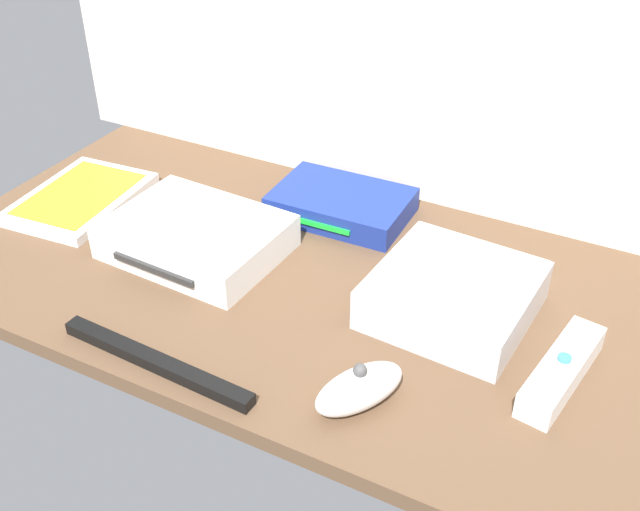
% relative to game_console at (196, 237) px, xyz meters
% --- Properties ---
extents(ground_plane, '(1.00, 0.48, 0.02)m').
position_rel_game_console_xyz_m(ground_plane, '(0.17, 0.01, -0.03)').
color(ground_plane, brown).
rests_on(ground_plane, ground).
extents(game_console, '(0.22, 0.17, 0.04)m').
position_rel_game_console_xyz_m(game_console, '(0.00, 0.00, 0.00)').
color(game_console, white).
rests_on(game_console, ground_plane).
extents(mini_computer, '(0.18, 0.18, 0.05)m').
position_rel_game_console_xyz_m(mini_computer, '(0.33, 0.03, 0.00)').
color(mini_computer, silver).
rests_on(mini_computer, ground_plane).
extents(game_case, '(0.15, 0.20, 0.02)m').
position_rel_game_console_xyz_m(game_case, '(-0.22, 0.02, -0.01)').
color(game_case, white).
rests_on(game_case, ground_plane).
extents(network_router, '(0.18, 0.13, 0.03)m').
position_rel_game_console_xyz_m(network_router, '(0.12, 0.16, -0.00)').
color(network_router, navy).
rests_on(network_router, ground_plane).
extents(remote_wand, '(0.06, 0.15, 0.03)m').
position_rel_game_console_xyz_m(remote_wand, '(0.46, -0.02, -0.01)').
color(remote_wand, white).
rests_on(remote_wand, ground_plane).
extents(remote_nunchuk, '(0.09, 0.11, 0.05)m').
position_rel_game_console_xyz_m(remote_nunchuk, '(0.30, -0.15, -0.00)').
color(remote_nunchuk, white).
rests_on(remote_nunchuk, ground_plane).
extents(sensor_bar, '(0.24, 0.03, 0.01)m').
position_rel_game_console_xyz_m(sensor_bar, '(0.09, -0.20, -0.01)').
color(sensor_bar, black).
rests_on(sensor_bar, ground_plane).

